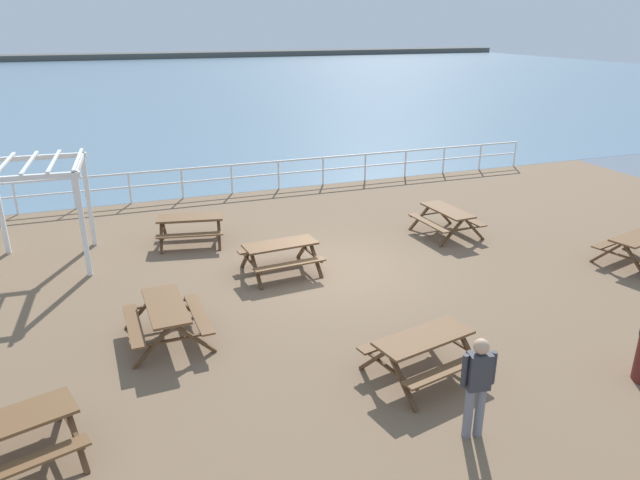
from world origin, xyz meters
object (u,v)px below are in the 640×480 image
object	(u,v)px
picnic_table_near_left	(281,251)
visitor	(477,382)
picnic_table_near_right	(190,223)
picnic_table_corner	(447,216)
picnic_table_seaward	(7,433)
lattice_pergola	(34,189)
picnic_table_far_right	(639,243)
picnic_table_far_left	(166,313)
picnic_table_mid_centre	(423,346)

from	to	relation	value
picnic_table_near_left	visitor	distance (m)	6.94
picnic_table_near_right	picnic_table_corner	bearing A→B (deg)	-4.50
picnic_table_seaward	lattice_pergola	size ratio (longest dim) A/B	0.80
picnic_table_near_left	picnic_table_far_right	distance (m)	9.14
picnic_table_far_left	picnic_table_seaward	bearing A→B (deg)	136.47
picnic_table_mid_centre	visitor	bearing A→B (deg)	-105.25
picnic_table_near_left	visitor	world-z (taller)	visitor
picnic_table_far_left	picnic_table_corner	size ratio (longest dim) A/B	0.98
picnic_table_far_right	picnic_table_near_left	bearing A→B (deg)	148.59
picnic_table_near_right	picnic_table_corner	xyz separation A→B (m)	(7.13, -1.92, 0.00)
picnic_table_far_left	picnic_table_far_right	size ratio (longest dim) A/B	0.88
picnic_table_far_left	picnic_table_near_right	bearing A→B (deg)	-15.70
picnic_table_mid_centre	picnic_table_seaward	distance (m)	6.52
picnic_table_near_right	picnic_table_far_left	distance (m)	5.42
lattice_pergola	picnic_table_far_left	bearing A→B (deg)	-60.35
picnic_table_mid_centre	lattice_pergola	bearing A→B (deg)	117.91
picnic_table_near_left	picnic_table_seaward	size ratio (longest dim) A/B	0.89
picnic_table_far_right	visitor	size ratio (longest dim) A/B	1.27
picnic_table_corner	lattice_pergola	size ratio (longest dim) A/B	0.70
picnic_table_near_left	picnic_table_far_right	world-z (taller)	same
visitor	picnic_table_near_left	bearing A→B (deg)	-162.15
picnic_table_far_right	picnic_table_corner	world-z (taller)	same
picnic_table_near_right	lattice_pergola	distance (m)	4.01
picnic_table_corner	lattice_pergola	distance (m)	11.09
visitor	lattice_pergola	world-z (taller)	lattice_pergola
picnic_table_near_right	visitor	distance (m)	10.13
picnic_table_far_left	lattice_pergola	size ratio (longest dim) A/B	0.69
picnic_table_far_left	picnic_table_near_left	bearing A→B (deg)	-54.08
picnic_table_near_right	picnic_table_seaward	xyz separation A→B (m)	(-3.68, -8.09, 0.00)
visitor	lattice_pergola	bearing A→B (deg)	-135.77
picnic_table_near_right	visitor	world-z (taller)	visitor
picnic_table_mid_centre	picnic_table_corner	size ratio (longest dim) A/B	1.09
visitor	picnic_table_far_right	bearing A→B (deg)	128.15
picnic_table_mid_centre	lattice_pergola	distance (m)	10.31
visitor	picnic_table_near_right	bearing A→B (deg)	-154.38
picnic_table_mid_centre	picnic_table_near_left	bearing A→B (deg)	89.28
picnic_table_far_left	picnic_table_seaward	size ratio (longest dim) A/B	0.87
picnic_table_corner	picnic_table_mid_centre	bearing A→B (deg)	141.15
picnic_table_far_right	picnic_table_corner	size ratio (longest dim) A/B	1.11
picnic_table_far_left	visitor	bearing A→B (deg)	-140.82
picnic_table_near_right	picnic_table_seaward	world-z (taller)	same
picnic_table_near_left	picnic_table_near_right	size ratio (longest dim) A/B	0.94
picnic_table_far_left	visitor	distance (m)	6.00
picnic_table_near_left	picnic_table_seaward	xyz separation A→B (m)	(-5.47, -5.21, 0.00)
picnic_table_seaward	picnic_table_mid_centre	bearing A→B (deg)	-16.45
picnic_table_seaward	picnic_table_corner	size ratio (longest dim) A/B	1.13
picnic_table_near_right	picnic_table_far_left	bearing A→B (deg)	-92.58
picnic_table_near_left	picnic_table_corner	bearing A→B (deg)	5.51
picnic_table_near_left	picnic_table_seaward	distance (m)	7.55
picnic_table_far_right	visitor	world-z (taller)	visitor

